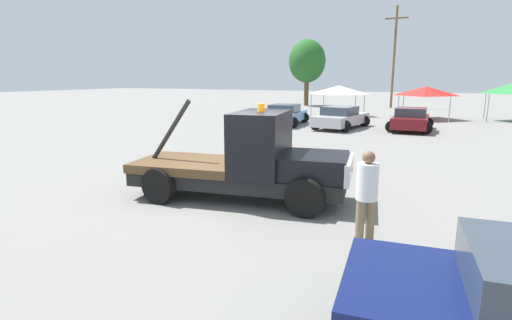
{
  "coord_description": "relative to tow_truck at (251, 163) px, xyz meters",
  "views": [
    {
      "loc": [
        4.72,
        -8.69,
        3.06
      ],
      "look_at": [
        0.5,
        0.0,
        1.05
      ],
      "focal_mm": 28.0,
      "sensor_mm": 36.0,
      "label": 1
    }
  ],
  "objects": [
    {
      "name": "canopy_tent_red",
      "position": [
        2.66,
        23.51,
        1.12
      ],
      "size": [
        3.44,
        3.44,
        2.4
      ],
      "color": "#9E9EA3",
      "rests_on": "ground"
    },
    {
      "name": "canopy_tent_white",
      "position": [
        -3.82,
        23.47,
        1.12
      ],
      "size": [
        3.55,
        3.55,
        2.41
      ],
      "color": "#9E9EA3",
      "rests_on": "ground"
    },
    {
      "name": "ground_plane",
      "position": [
        -0.33,
        -0.06,
        -0.95
      ],
      "size": [
        160.0,
        160.0,
        0.0
      ],
      "primitive_type": "plane",
      "color": "gray"
    },
    {
      "name": "tree_left",
      "position": [
        -9.98,
        33.51,
        3.8
      ],
      "size": [
        3.96,
        3.96,
        7.07
      ],
      "color": "brown",
      "rests_on": "ground"
    },
    {
      "name": "parked_car_silver",
      "position": [
        -1.57,
        15.33,
        -0.3
      ],
      "size": [
        2.94,
        5.0,
        1.34
      ],
      "rotation": [
        0.0,
        0.0,
        1.43
      ],
      "color": "#B7B7BC",
      "rests_on": "ground"
    },
    {
      "name": "tow_truck",
      "position": [
        0.0,
        0.0,
        0.0
      ],
      "size": [
        5.74,
        2.8,
        2.51
      ],
      "rotation": [
        0.0,
        0.0,
        0.17
      ],
      "color": "black",
      "rests_on": "ground"
    },
    {
      "name": "parked_car_skyblue",
      "position": [
        -5.32,
        15.6,
        -0.3
      ],
      "size": [
        2.87,
        4.82,
        1.34
      ],
      "rotation": [
        0.0,
        0.0,
        1.69
      ],
      "color": "#669ED1",
      "rests_on": "ground"
    },
    {
      "name": "person_near_truck",
      "position": [
        3.14,
        -1.55,
        0.07
      ],
      "size": [
        0.39,
        0.39,
        1.76
      ],
      "rotation": [
        0.0,
        0.0,
        5.44
      ],
      "color": "#847051",
      "rests_on": "ground"
    },
    {
      "name": "parked_car_maroon",
      "position": [
        2.37,
        16.04,
        -0.3
      ],
      "size": [
        2.53,
        4.28,
        1.34
      ],
      "rotation": [
        0.0,
        0.0,
        1.6
      ],
      "color": "maroon",
      "rests_on": "ground"
    },
    {
      "name": "utility_pole",
      "position": [
        -1.14,
        34.26,
        4.28
      ],
      "size": [
        2.2,
        0.24,
        9.93
      ],
      "color": "brown",
      "rests_on": "ground"
    },
    {
      "name": "traffic_cone",
      "position": [
        2.06,
        4.51,
        -0.69
      ],
      "size": [
        0.4,
        0.4,
        0.55
      ],
      "color": "black",
      "rests_on": "ground"
    }
  ]
}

